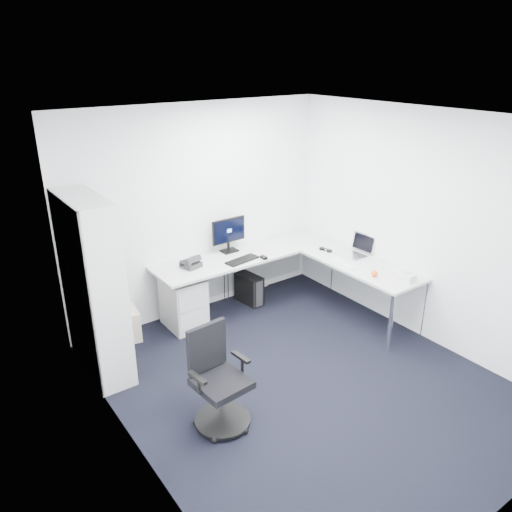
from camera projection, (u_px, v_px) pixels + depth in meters
ground at (302, 381)px, 5.29m from camera, size 4.20×4.20×0.00m
ceiling at (313, 119)px, 4.26m from camera, size 4.20×4.20×0.00m
wall_back at (198, 211)px, 6.35m from camera, size 3.60×0.02×2.70m
wall_left at (129, 319)px, 3.80m from camera, size 0.02×4.20×2.70m
wall_right at (425, 228)px, 5.75m from camera, size 0.02×4.20×2.70m
l_desk at (265, 288)px, 6.49m from camera, size 2.65×1.49×0.77m
drawer_pedestal at (183, 302)px, 6.24m from camera, size 0.43×0.54×0.66m
bookshelf at (93, 288)px, 5.13m from camera, size 0.38×0.98×1.96m
task_chair at (221, 381)px, 4.50m from camera, size 0.59×0.59×0.97m
black_pc_tower at (249, 289)px, 6.88m from camera, size 0.23×0.44×0.41m
beige_pc_tower at (130, 323)px, 6.05m from camera, size 0.24×0.42×0.38m
power_strip at (258, 287)px, 7.37m from camera, size 0.31×0.06×0.04m
monitor at (229, 235)px, 6.54m from camera, size 0.50×0.17×0.47m
black_keyboard at (242, 260)px, 6.33m from camera, size 0.47×0.23×0.02m
mouse at (264, 257)px, 6.40m from camera, size 0.07×0.10×0.03m
desk_phone at (191, 262)px, 6.13m from camera, size 0.25×0.25×0.15m
laptop at (352, 247)px, 6.44m from camera, size 0.38×0.37×0.26m
white_keyboard at (344, 264)px, 6.24m from camera, size 0.15×0.39×0.01m
headphones at (326, 249)px, 6.65m from camera, size 0.15×0.20×0.05m
orange_fruit at (374, 274)px, 5.88m from camera, size 0.08×0.08×0.08m
tissue_box at (404, 276)px, 5.79m from camera, size 0.14×0.26×0.09m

